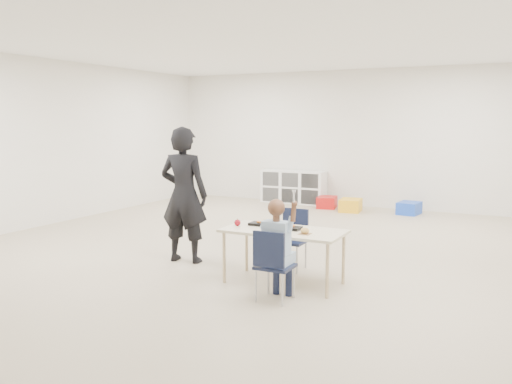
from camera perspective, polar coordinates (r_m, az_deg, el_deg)
The scene contains 16 objects.
room at distance 7.21m, azimuth -0.42°, elevation 4.61°, with size 9.00×9.02×2.80m.
table at distance 5.93m, azimuth 2.92°, elevation -6.77°, with size 1.31×0.66×0.60m.
chair_near at distance 5.38m, azimuth 2.04°, elevation -7.66°, with size 0.35×0.33×0.72m, color black, non-canonical shape.
chair_far at distance 6.47m, azimuth 3.65°, elevation -5.07°, with size 0.35×0.33×0.72m, color black, non-canonical shape.
child at distance 5.33m, azimuth 2.05°, elevation -5.52°, with size 0.48×0.48×1.13m, color #A5BDE0, non-canonical shape.
lunch_tray_near at distance 5.88m, azimuth 3.68°, elevation -3.82°, with size 0.22×0.16×0.03m, color black.
lunch_tray_far at distance 6.10m, azimuth 0.39°, elevation -3.38°, with size 0.22×0.16×0.03m, color black.
milk_carton at distance 5.74m, azimuth 2.63°, elevation -3.73°, with size 0.07×0.07×0.10m, color white.
bread_roll at distance 5.65m, azimuth 5.17°, elevation -4.10°, with size 0.09×0.09×0.07m, color tan.
apple_near at distance 5.97m, azimuth 2.08°, elevation -3.43°, with size 0.07×0.07×0.07m, color maroon.
apple_far at distance 6.06m, azimuth -1.96°, elevation -3.25°, with size 0.07×0.07×0.07m, color maroon.
cubby_shelf at distance 11.68m, azimuth 3.95°, elevation 0.54°, with size 1.40×0.40×0.70m, color white.
adult at distance 6.80m, azimuth -7.60°, elevation -0.31°, with size 0.62×0.41×1.70m, color black.
bin_red at distance 11.12m, azimuth 7.47°, elevation -1.08°, with size 0.37×0.47×0.23m, color red.
bin_yellow at distance 10.76m, azimuth 9.92°, elevation -1.38°, with size 0.39×0.50×0.24m, color yellow.
bin_blue at distance 10.69m, azimuth 15.82°, elevation -1.64°, with size 0.37×0.47×0.23m, color blue.
Camera 1 is at (3.29, -6.40, 1.77)m, focal length 38.00 mm.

